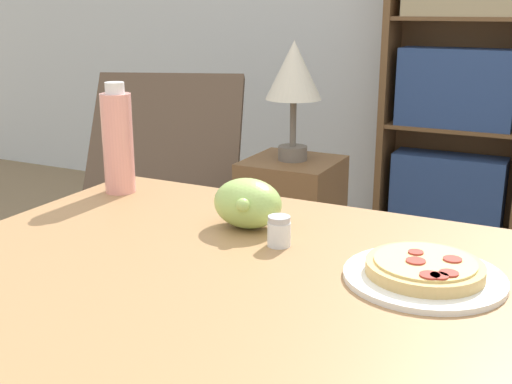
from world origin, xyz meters
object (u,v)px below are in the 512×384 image
Objects in this scene: table_lamp at (294,76)px; drink_bottle at (118,141)px; bookshelf at (457,83)px; side_table at (291,235)px; pizza_on_plate at (424,272)px; grape_bunch at (248,204)px; lounge_chair_near at (158,221)px; salt_shaker at (279,231)px.

drink_bottle is at bearing -90.11° from table_lamp.
table_lamp is (-0.39, -1.19, 0.13)m from bookshelf.
side_table is (0.00, 1.02, -0.56)m from drink_bottle.
table_lamp is (-0.76, 1.21, 0.16)m from pizza_on_plate.
grape_bunch is 0.08× the size of bookshelf.
lounge_chair_near is 0.57× the size of bookshelf.
pizza_on_plate is 1.85m from lounge_chair_near.
pizza_on_plate is 4.57× the size of salt_shaker.
drink_bottle is 1.17m from side_table.
salt_shaker is at bearing -67.42° from lounge_chair_near.
lounge_chair_near is at bearing 133.91° from salt_shaker.
grape_bunch is (-0.37, 0.10, 0.03)m from pizza_on_plate.
bookshelf reaches higher than pizza_on_plate.
grape_bunch is 1.19m from table_lamp.
drink_bottle is (-0.39, 0.09, 0.07)m from grape_bunch.
side_table is (-0.39, 1.11, -0.49)m from grape_bunch.
grape_bunch is 1.53m from lounge_chair_near.
grape_bunch reaches higher than pizza_on_plate.
drink_bottle is at bearing 165.85° from pizza_on_plate.
grape_bunch is 2.31m from bookshelf.
bookshelf is 3.77× the size of table_lamp.
table_lamp reaches higher than grape_bunch.
grape_bunch is 0.12m from salt_shaker.
drink_bottle reaches higher than pizza_on_plate.
lounge_chair_near is at bearing 132.90° from grape_bunch.
lounge_chair_near is 0.88m from table_lamp.
side_table is (-0.48, 1.18, -0.47)m from salt_shaker.
lounge_chair_near is 1.56× the size of side_table.
table_lamp is at bearing 121.93° from pizza_on_plate.
grape_bunch is 0.32× the size of table_lamp.
bookshelf is 2.76× the size of side_table.
drink_bottle is 0.27× the size of lounge_chair_near.
bookshelf reaches higher than lounge_chair_near.
salt_shaker is at bearing 172.64° from pizza_on_plate.
bookshelf is at bearing 30.29° from lounge_chair_near.
table_lamp reaches higher than side_table.
side_table is at bearing 121.93° from pizza_on_plate.
bookshelf is at bearing 89.95° from grape_bunch.
pizza_on_plate is at bearing -81.27° from bookshelf.
bookshelf reaches higher than table_lamp.
pizza_on_plate is 0.39m from grape_bunch.
drink_bottle is at bearing -99.96° from bookshelf.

